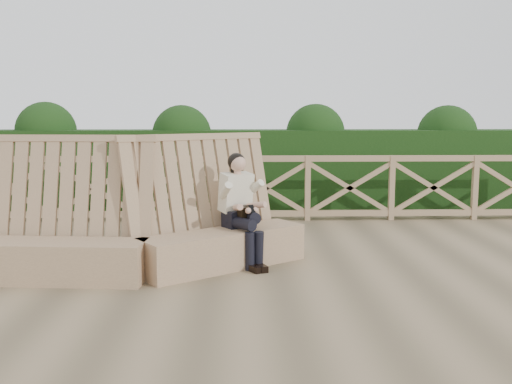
{
  "coord_description": "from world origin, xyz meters",
  "views": [
    {
      "loc": [
        -0.45,
        -6.0,
        1.75
      ],
      "look_at": [
        -0.25,
        0.4,
        0.9
      ],
      "focal_mm": 40.0,
      "sensor_mm": 36.0,
      "label": 1
    }
  ],
  "objects": [
    {
      "name": "ground",
      "position": [
        0.0,
        0.0,
        0.0
      ],
      "size": [
        60.0,
        60.0,
        0.0
      ],
      "primitive_type": "plane",
      "color": "brown",
      "rests_on": "ground"
    },
    {
      "name": "hedge",
      "position": [
        0.0,
        4.7,
        0.75
      ],
      "size": [
        12.0,
        1.2,
        1.5
      ],
      "primitive_type": "cube",
      "color": "black",
      "rests_on": "ground"
    },
    {
      "name": "bench",
      "position": [
        -1.56,
        0.34,
        0.39
      ],
      "size": [
        3.83,
        1.82,
        1.57
      ],
      "rotation": [
        0.0,
        0.0,
        0.22
      ],
      "color": "#8E6C51",
      "rests_on": "ground"
    },
    {
      "name": "woman",
      "position": [
        -0.42,
        0.68,
        0.71
      ],
      "size": [
        0.61,
        0.82,
        1.32
      ],
      "rotation": [
        0.0,
        0.0,
        0.56
      ],
      "color": "black",
      "rests_on": "ground"
    },
    {
      "name": "guardrail",
      "position": [
        0.0,
        3.5,
        0.55
      ],
      "size": [
        10.1,
        0.09,
        1.1
      ],
      "color": "#957557",
      "rests_on": "ground"
    }
  ]
}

